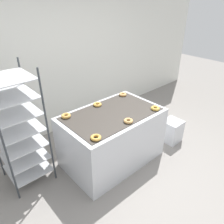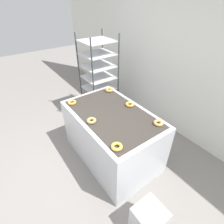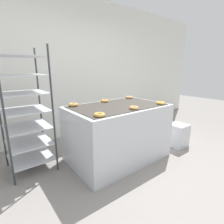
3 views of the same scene
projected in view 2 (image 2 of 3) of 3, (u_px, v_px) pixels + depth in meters
name	position (u px, v px, depth m)	size (l,w,h in m)	color
ground_plane	(73.00, 176.00, 2.62)	(14.00, 14.00, 0.00)	gray
wall_back	(182.00, 57.00, 2.84)	(8.00, 0.05, 2.80)	silver
fryer_machine	(112.00, 136.00, 2.72)	(1.49, 0.94, 0.86)	silver
baking_rack_cart	(99.00, 77.00, 3.51)	(0.57, 0.60, 1.69)	#33383D
glaze_bin	(148.00, 221.00, 1.92)	(0.31, 0.31, 0.41)	silver
donut_near_left	(72.00, 102.00, 2.68)	(0.13, 0.13, 0.04)	gold
donut_near_center	(91.00, 121.00, 2.30)	(0.13, 0.13, 0.04)	tan
donut_near_right	(117.00, 147.00, 1.92)	(0.13, 0.13, 0.04)	gold
donut_far_left	(109.00, 90.00, 3.00)	(0.14, 0.14, 0.04)	gold
donut_far_center	(130.00, 104.00, 2.63)	(0.13, 0.13, 0.04)	gold
donut_far_right	(158.00, 123.00, 2.26)	(0.13, 0.13, 0.04)	tan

